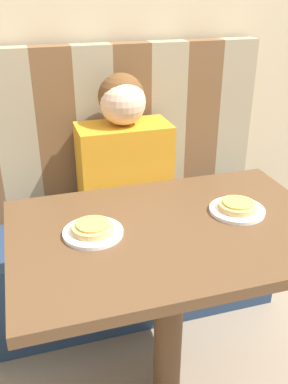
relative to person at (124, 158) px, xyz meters
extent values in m
cube|color=#C6B28E|center=(0.00, 0.28, 0.54)|extent=(7.00, 0.05, 2.60)
cube|color=navy|center=(0.00, 0.00, -0.54)|extent=(1.35, 0.47, 0.44)
cube|color=tan|center=(-0.42, 0.19, 0.06)|extent=(0.17, 0.08, 0.76)
cube|color=brown|center=(-0.25, 0.19, 0.06)|extent=(0.17, 0.08, 0.76)
cube|color=tan|center=(-0.08, 0.19, 0.06)|extent=(0.17, 0.08, 0.76)
cube|color=brown|center=(0.08, 0.19, 0.06)|extent=(0.17, 0.08, 0.76)
cube|color=tan|center=(0.25, 0.19, 0.06)|extent=(0.17, 0.08, 0.76)
cube|color=brown|center=(0.42, 0.19, 0.06)|extent=(0.17, 0.08, 0.76)
cube|color=tan|center=(0.59, 0.19, 0.06)|extent=(0.17, 0.08, 0.76)
cube|color=brown|center=(0.00, -0.59, -0.02)|extent=(0.98, 0.65, 0.03)
cylinder|color=brown|center=(0.00, -0.59, -0.40)|extent=(0.10, 0.10, 0.72)
cube|color=orange|center=(0.00, 0.00, -0.09)|extent=(0.39, 0.20, 0.47)
sphere|color=beige|center=(0.00, 0.00, 0.24)|extent=(0.18, 0.18, 0.18)
sphere|color=brown|center=(0.00, 0.02, 0.25)|extent=(0.19, 0.19, 0.19)
cylinder|color=white|center=(-0.24, -0.56, 0.00)|extent=(0.18, 0.18, 0.01)
cylinder|color=white|center=(0.24, -0.56, 0.00)|extent=(0.18, 0.18, 0.01)
cylinder|color=tan|center=(-0.24, -0.56, 0.02)|extent=(0.12, 0.12, 0.02)
cylinder|color=gold|center=(-0.24, -0.56, 0.03)|extent=(0.10, 0.10, 0.01)
cylinder|color=tan|center=(0.24, -0.56, 0.02)|extent=(0.12, 0.12, 0.02)
cylinder|color=gold|center=(0.24, -0.56, 0.03)|extent=(0.10, 0.10, 0.01)
camera|label=1|loc=(-0.41, -1.64, 0.67)|focal=40.00mm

